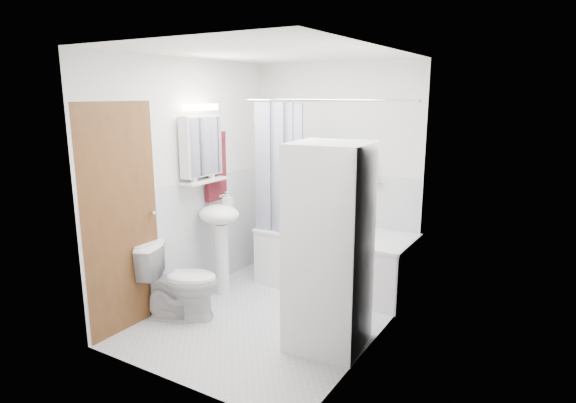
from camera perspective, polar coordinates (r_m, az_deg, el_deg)
The scene contains 20 objects.
floor at distance 4.72m, azimuth -1.73°, elevation -13.23°, with size 2.60×2.60×0.00m, color silver.
room_walls at distance 4.28m, azimuth -1.86°, elevation 4.98°, with size 2.60×2.60×2.60m.
wainscot at distance 4.72m, azimuth 0.14°, elevation -5.33°, with size 1.98×2.58×2.58m.
door at distance 4.56m, azimuth -15.74°, elevation -1.26°, with size 0.05×2.00×2.00m.
bathtub at distance 5.24m, azimuth 5.66°, elevation -6.51°, with size 1.64×0.77×0.62m.
tub_spout at distance 5.29m, azimuth 9.29°, elevation 0.32°, with size 0.04×0.04×0.12m, color silver.
curtain_rod at distance 4.66m, azimuth 4.35°, elevation 11.90°, with size 0.02×0.02×1.82m, color silver.
shower_curtain at distance 4.98m, azimuth -1.30°, elevation 3.31°, with size 0.55×0.02×1.45m.
sink at distance 5.01m, azimuth -8.07°, elevation -3.18°, with size 0.44×0.37×1.04m.
medicine_cabinet at distance 4.89m, azimuth -10.24°, elevation 6.67°, with size 0.13×0.50×0.71m.
shelf at distance 4.93m, azimuth -9.95°, elevation 2.44°, with size 0.18×0.54×0.03m, color silver.
shower_caddy at distance 5.23m, azimuth 9.83°, elevation 2.46°, with size 0.22×0.06×0.02m, color silver.
towel at distance 5.13m, azimuth -8.59°, elevation 4.29°, with size 0.07×0.30×0.74m.
washer_dryer at distance 3.91m, azimuth 4.86°, elevation -5.42°, with size 0.66×0.65×1.69m.
toilet at distance 4.64m, azimuth -12.65°, elevation -9.22°, with size 0.40×0.72×0.71m, color white.
soap_pump at distance 4.98m, azimuth -7.14°, elevation -0.30°, with size 0.08×0.17×0.08m, color gray.
shelf_bottle at distance 4.81m, azimuth -11.13°, elevation 2.72°, with size 0.07×0.18×0.07m, color gray.
shelf_cup at distance 5.01m, azimuth -9.08°, elevation 3.36°, with size 0.10×0.09×0.10m, color gray.
shampoo_a at distance 5.25m, azimuth 8.75°, elevation 3.39°, with size 0.13×0.17×0.13m, color gray.
shampoo_b at distance 5.22m, azimuth 9.96°, elevation 2.99°, with size 0.08×0.21×0.08m, color #2845A1.
Camera 1 is at (2.29, -3.57, 2.06)m, focal length 30.00 mm.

